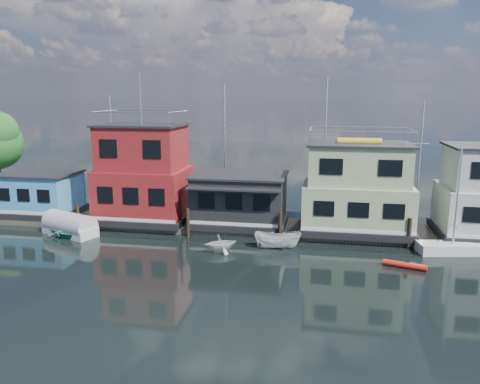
% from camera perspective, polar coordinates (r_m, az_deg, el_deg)
% --- Properties ---
extents(ground, '(160.00, 160.00, 0.00)m').
position_cam_1_polar(ground, '(26.59, -3.66, -11.65)').
color(ground, black).
rests_on(ground, ground).
extents(dock, '(48.00, 5.00, 0.40)m').
position_cam_1_polar(dock, '(37.61, 0.74, -4.21)').
color(dock, '#595147').
rests_on(dock, ground).
extents(houseboat_blue, '(6.40, 4.90, 3.66)m').
position_cam_1_polar(houseboat_blue, '(43.78, -23.17, -0.18)').
color(houseboat_blue, black).
rests_on(houseboat_blue, dock).
extents(houseboat_red, '(7.40, 5.90, 11.86)m').
position_cam_1_polar(houseboat_red, '(39.02, -11.66, 2.02)').
color(houseboat_red, black).
rests_on(houseboat_red, dock).
extents(houseboat_dark, '(7.40, 6.10, 4.06)m').
position_cam_1_polar(houseboat_dark, '(37.12, -0.02, -0.89)').
color(houseboat_dark, black).
rests_on(houseboat_dark, dock).
extents(houseboat_green, '(8.40, 5.90, 7.03)m').
position_cam_1_polar(houseboat_green, '(36.42, 14.06, 0.33)').
color(houseboat_green, black).
rests_on(houseboat_green, dock).
extents(pilings, '(42.28, 0.28, 2.20)m').
position_cam_1_polar(pilings, '(34.77, -0.57, -4.01)').
color(pilings, '#2D2116').
rests_on(pilings, ground).
extents(background_masts, '(36.40, 0.16, 12.00)m').
position_cam_1_polar(background_masts, '(41.97, 8.57, 4.80)').
color(background_masts, silver).
rests_on(background_masts, ground).
extents(dinghy_teal, '(4.04, 3.54, 0.70)m').
position_cam_1_polar(dinghy_teal, '(37.76, -20.14, -4.65)').
color(dinghy_teal, '#227F64').
rests_on(dinghy_teal, ground).
extents(dinghy_white, '(3.05, 2.92, 1.24)m').
position_cam_1_polar(dinghy_white, '(32.21, -2.42, -6.20)').
color(dinghy_white, silver).
rests_on(dinghy_white, ground).
extents(day_sailer, '(4.76, 2.34, 7.19)m').
position_cam_1_polar(day_sailer, '(35.02, 24.48, -6.14)').
color(day_sailer, silver).
rests_on(day_sailer, ground).
extents(red_kayak, '(2.62, 1.15, 0.38)m').
position_cam_1_polar(red_kayak, '(31.09, 19.44, -8.40)').
color(red_kayak, red).
rests_on(red_kayak, ground).
extents(motorboat, '(3.33, 1.32, 1.27)m').
position_cam_1_polar(motorboat, '(32.82, 4.58, -5.86)').
color(motorboat, white).
rests_on(motorboat, ground).
extents(tarp_runabout, '(4.91, 3.40, 1.86)m').
position_cam_1_polar(tarp_runabout, '(38.22, -20.04, -3.91)').
color(tarp_runabout, silver).
rests_on(tarp_runabout, ground).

